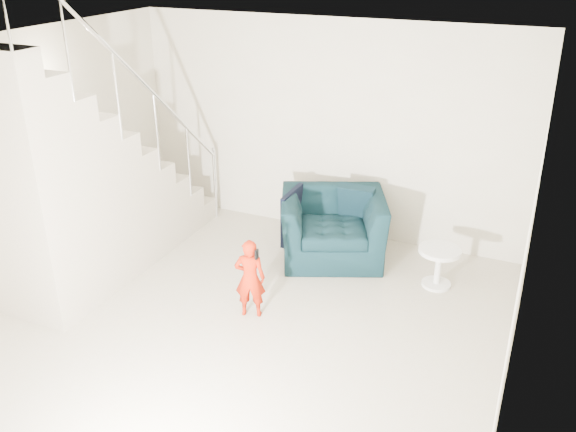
% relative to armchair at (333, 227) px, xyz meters
% --- Properties ---
extents(floor, '(5.50, 5.50, 0.00)m').
position_rel_armchair_xyz_m(floor, '(-0.36, -2.05, -0.39)').
color(floor, tan).
rests_on(floor, ground).
extents(ceiling, '(5.50, 5.50, 0.00)m').
position_rel_armchair_xyz_m(ceiling, '(-0.36, -2.05, 2.31)').
color(ceiling, silver).
rests_on(ceiling, back_wall).
extents(back_wall, '(5.00, 0.00, 5.00)m').
position_rel_armchair_xyz_m(back_wall, '(-0.36, 0.70, 0.96)').
color(back_wall, '#BFB19B').
rests_on(back_wall, floor).
extents(left_wall, '(0.00, 5.50, 5.50)m').
position_rel_armchair_xyz_m(left_wall, '(-2.86, -2.05, 0.96)').
color(left_wall, '#BFB19B').
rests_on(left_wall, floor).
extents(right_wall, '(0.00, 5.50, 5.50)m').
position_rel_armchair_xyz_m(right_wall, '(2.14, -2.05, 0.96)').
color(right_wall, '#BFB19B').
rests_on(right_wall, floor).
extents(armchair, '(1.52, 1.43, 0.78)m').
position_rel_armchair_xyz_m(armchair, '(0.00, 0.00, 0.00)').
color(armchair, black).
rests_on(armchair, floor).
extents(toddler, '(0.36, 0.29, 0.85)m').
position_rel_armchair_xyz_m(toddler, '(-0.33, -1.52, 0.03)').
color(toddler, '#8E2804').
rests_on(toddler, floor).
extents(side_table, '(0.46, 0.46, 0.46)m').
position_rel_armchair_xyz_m(side_table, '(1.30, -0.18, -0.08)').
color(side_table, silver).
rests_on(side_table, floor).
extents(staircase, '(1.02, 3.03, 3.62)m').
position_rel_armchair_xyz_m(staircase, '(-2.36, -1.49, 0.56)').
color(staircase, '#ADA089').
rests_on(staircase, floor).
extents(cushion, '(0.44, 0.21, 0.43)m').
position_rel_armchair_xyz_m(cushion, '(0.19, 0.30, 0.24)').
color(cushion, black).
rests_on(cushion, armchair).
extents(throw, '(0.06, 0.56, 0.63)m').
position_rel_armchair_xyz_m(throw, '(-0.49, -0.09, 0.10)').
color(throw, black).
rests_on(throw, armchair).
extents(phone, '(0.02, 0.05, 0.10)m').
position_rel_armchair_xyz_m(phone, '(-0.23, -1.56, 0.35)').
color(phone, black).
rests_on(phone, toddler).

